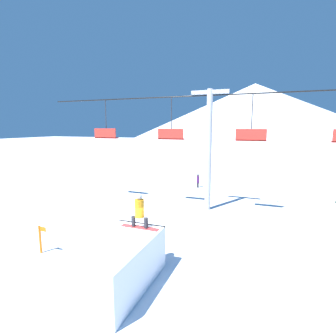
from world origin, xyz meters
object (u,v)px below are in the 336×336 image
Objects in this scene: snow_ramp at (118,264)px; snowboarder at (139,211)px; trail_marker at (40,238)px; distant_skier at (198,180)px.

snowboarder reaches higher than snow_ramp.
snowboarder is at bearing 5.30° from trail_marker.
trail_marker is at bearing 168.24° from snow_ramp.
trail_marker is 15.03m from distant_skier.
trail_marker is 1.01× the size of distant_skier.
snowboarder reaches higher than distant_skier.
snow_ramp is 2.43× the size of snowboarder.
snowboarder reaches higher than trail_marker.
snowboarder is 14.38m from distant_skier.
snowboarder is (0.17, 1.36, 1.48)m from snow_ramp.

